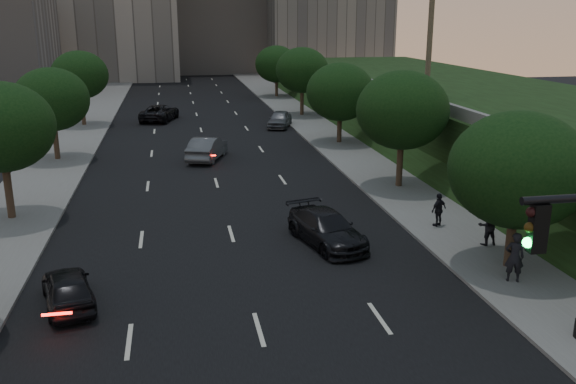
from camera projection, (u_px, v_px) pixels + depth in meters
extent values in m
cube|color=black|center=(209.00, 157.00, 42.88)|extent=(16.00, 140.00, 0.02)
cube|color=slate|center=(349.00, 151.00, 44.69)|extent=(4.50, 140.00, 0.15)
cube|color=slate|center=(56.00, 163.00, 41.02)|extent=(4.50, 140.00, 0.15)
cube|color=black|center=(513.00, 124.00, 44.37)|extent=(18.00, 90.00, 4.00)
cube|color=slate|center=(404.00, 95.00, 42.20)|extent=(0.35, 90.00, 0.70)
cylinder|color=#38281C|center=(511.00, 235.00, 23.55)|extent=(0.36, 0.36, 2.86)
ellipsoid|color=black|center=(518.00, 170.00, 22.83)|extent=(5.20, 5.20, 4.42)
cylinder|color=#38281C|center=(400.00, 161.00, 34.83)|extent=(0.36, 0.36, 3.21)
ellipsoid|color=black|center=(403.00, 110.00, 34.02)|extent=(5.20, 5.20, 4.42)
cylinder|color=#38281C|center=(339.00, 126.00, 47.16)|extent=(0.36, 0.36, 2.86)
ellipsoid|color=black|center=(340.00, 92.00, 46.44)|extent=(5.20, 5.20, 4.42)
cylinder|color=#38281C|center=(302.00, 100.00, 60.32)|extent=(0.36, 0.36, 3.21)
ellipsoid|color=black|center=(302.00, 70.00, 59.52)|extent=(5.20, 5.20, 4.42)
cylinder|color=#38281C|center=(277.00, 86.00, 74.53)|extent=(0.36, 0.36, 2.86)
ellipsoid|color=black|center=(276.00, 64.00, 73.81)|extent=(5.20, 5.20, 4.42)
cylinder|color=#38281C|center=(8.00, 188.00, 29.26)|extent=(0.36, 0.36, 3.26)
ellipsoid|color=black|center=(0.00, 127.00, 28.44)|extent=(5.00, 5.00, 4.25)
cylinder|color=#38281C|center=(56.00, 139.00, 41.57)|extent=(0.36, 0.36, 2.99)
ellipsoid|color=black|center=(51.00, 99.00, 40.81)|extent=(5.00, 5.00, 4.25)
cylinder|color=#38281C|center=(83.00, 108.00, 54.75)|extent=(0.36, 0.36, 3.26)
ellipsoid|color=black|center=(80.00, 75.00, 53.93)|extent=(5.00, 5.00, 4.25)
cube|color=black|center=(538.00, 228.00, 11.34)|extent=(0.32, 0.22, 0.95)
sphere|color=black|center=(531.00, 212.00, 11.22)|extent=(0.20, 0.20, 0.20)
sphere|color=#3F2B0A|center=(529.00, 227.00, 11.30)|extent=(0.20, 0.20, 0.20)
sphere|color=#19F24C|center=(528.00, 243.00, 11.38)|extent=(0.20, 0.20, 0.20)
imported|color=black|center=(68.00, 288.00, 20.73)|extent=(2.47, 4.11, 1.31)
imported|color=#505357|center=(207.00, 148.00, 42.03)|extent=(3.23, 5.19, 1.62)
imported|color=black|center=(160.00, 113.00, 57.83)|extent=(4.09, 6.11, 1.56)
imported|color=black|center=(327.00, 229.00, 26.37)|extent=(3.13, 5.27, 1.43)
imported|color=#5C5F64|center=(280.00, 119.00, 54.32)|extent=(3.14, 4.72, 1.49)
imported|color=black|center=(514.00, 257.00, 22.24)|extent=(0.81, 0.67, 1.89)
imported|color=black|center=(487.00, 225.00, 25.87)|extent=(0.86, 0.68, 1.74)
imported|color=black|center=(439.00, 210.00, 28.22)|extent=(1.00, 0.75, 1.57)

